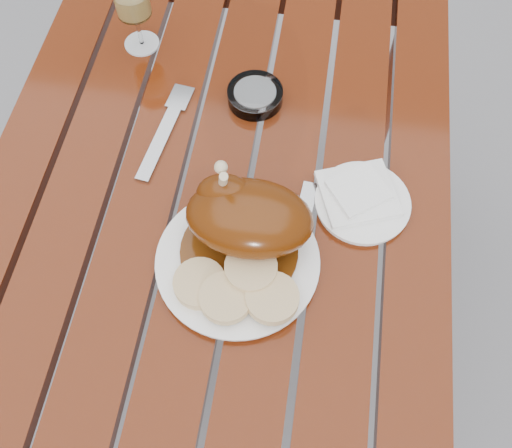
{
  "coord_description": "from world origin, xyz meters",
  "views": [
    {
      "loc": [
        0.15,
        -0.54,
        1.58
      ],
      "look_at": [
        0.08,
        -0.12,
        0.78
      ],
      "focal_mm": 40.0,
      "sensor_mm": 36.0,
      "label": 1
    }
  ],
  "objects": [
    {
      "name": "ground",
      "position": [
        0.0,
        0.0,
        0.0
      ],
      "size": [
        60.0,
        60.0,
        0.0
      ],
      "primitive_type": "plane",
      "color": "slate",
      "rests_on": "ground"
    },
    {
      "name": "table",
      "position": [
        0.0,
        0.0,
        0.38
      ],
      "size": [
        0.8,
        1.2,
        0.75
      ],
      "primitive_type": "cube",
      "color": "#61220B",
      "rests_on": "ground"
    },
    {
      "name": "dinner_plate",
      "position": [
        0.06,
        -0.18,
        0.76
      ],
      "size": [
        0.34,
        0.34,
        0.02
      ],
      "primitive_type": "cylinder",
      "rotation": [
        0.0,
        0.0,
        0.4
      ],
      "color": "white",
      "rests_on": "table"
    },
    {
      "name": "napkin",
      "position": [
        0.24,
        -0.03,
        0.77
      ],
      "size": [
        0.15,
        0.15,
        0.01
      ],
      "primitive_type": "cube",
      "rotation": [
        0.0,
        0.0,
        0.37
      ],
      "color": "white",
      "rests_on": "side_plate"
    },
    {
      "name": "knife",
      "position": [
        0.15,
        -0.14,
        0.75
      ],
      "size": [
        0.04,
        0.19,
        0.01
      ],
      "primitive_type": "cube",
      "rotation": [
        0.0,
        0.0,
        -0.09
      ],
      "color": "gray",
      "rests_on": "table"
    },
    {
      "name": "ashtray",
      "position": [
        0.04,
        0.16,
        0.76
      ],
      "size": [
        0.12,
        0.12,
        0.03
      ],
      "primitive_type": "cylinder",
      "rotation": [
        0.0,
        0.0,
        0.14
      ],
      "color": "#B2B7BC",
      "rests_on": "table"
    },
    {
      "name": "fork",
      "position": [
        -0.11,
        0.05,
        0.75
      ],
      "size": [
        0.05,
        0.2,
        0.01
      ],
      "primitive_type": "cube",
      "rotation": [
        0.0,
        0.0,
        -0.14
      ],
      "color": "gray",
      "rests_on": "table"
    },
    {
      "name": "side_plate",
      "position": [
        0.25,
        -0.04,
        0.76
      ],
      "size": [
        0.19,
        0.19,
        0.01
      ],
      "primitive_type": "cylinder",
      "rotation": [
        0.0,
        0.0,
        -0.24
      ],
      "color": "white",
      "rests_on": "table"
    },
    {
      "name": "wine_glass",
      "position": [
        -0.2,
        0.27,
        0.83
      ],
      "size": [
        0.07,
        0.07,
        0.16
      ],
      "primitive_type": "cylinder",
      "rotation": [
        0.0,
        0.0,
        -0.06
      ],
      "color": "tan",
      "rests_on": "table"
    },
    {
      "name": "roast_duck",
      "position": [
        0.07,
        -0.13,
        0.82
      ],
      "size": [
        0.2,
        0.19,
        0.14
      ],
      "color": "#502509",
      "rests_on": "dinner_plate"
    },
    {
      "name": "bread_dumplings",
      "position": [
        0.07,
        -0.23,
        0.78
      ],
      "size": [
        0.19,
        0.13,
        0.03
      ],
      "color": "#D4B781",
      "rests_on": "dinner_plate"
    }
  ]
}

